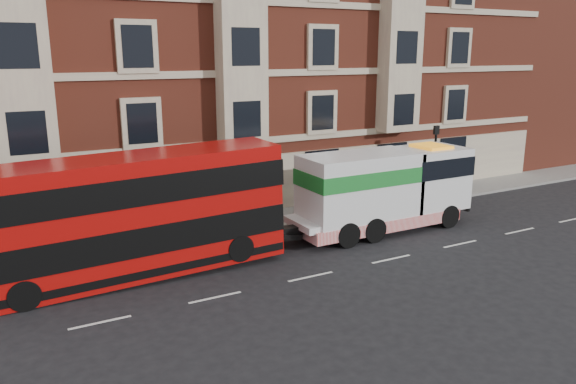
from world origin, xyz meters
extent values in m
plane|color=black|center=(0.00, 0.00, 0.00)|extent=(120.00, 120.00, 0.00)
cube|color=slate|center=(0.00, 7.50, 0.07)|extent=(90.00, 3.00, 0.15)
cube|color=brown|center=(0.50, 15.00, 9.00)|extent=(45.00, 12.00, 18.00)
cube|color=brown|center=(32.00, 14.00, 9.00)|extent=(18.00, 10.00, 18.00)
cylinder|color=black|center=(-6.00, 6.20, 2.15)|extent=(0.14, 0.14, 4.00)
cube|color=black|center=(-6.00, 6.20, 4.25)|extent=(0.35, 0.15, 0.50)
cylinder|color=black|center=(12.00, 6.20, 2.15)|extent=(0.14, 0.14, 4.00)
cube|color=black|center=(12.00, 6.20, 4.25)|extent=(0.35, 0.15, 0.50)
cube|color=#A70B09|center=(-6.04, 3.36, 2.47)|extent=(11.79, 2.63, 4.63)
cube|color=black|center=(-6.04, 3.36, 1.79)|extent=(11.83, 2.69, 1.11)
cube|color=black|center=(-6.04, 3.36, 3.69)|extent=(11.83, 2.69, 1.05)
cylinder|color=black|center=(-10.04, 2.17, 0.55)|extent=(1.10, 0.34, 1.10)
cylinder|color=black|center=(-10.04, 4.55, 0.55)|extent=(1.10, 0.34, 1.10)
cylinder|color=black|center=(-2.04, 2.17, 0.86)|extent=(1.10, 0.34, 1.10)
cylinder|color=black|center=(-2.04, 4.55, 0.86)|extent=(1.10, 0.34, 1.10)
cube|color=silver|center=(5.96, 3.36, 1.00)|extent=(9.48, 2.42, 0.32)
cube|color=silver|center=(9.02, 3.36, 2.37)|extent=(3.37, 2.63, 3.05)
cube|color=silver|center=(4.70, 3.36, 2.42)|extent=(5.69, 2.63, 3.05)
cube|color=#1A7528|center=(4.70, 3.36, 2.95)|extent=(5.74, 2.67, 0.74)
cube|color=red|center=(5.75, 3.36, 0.63)|extent=(8.42, 2.69, 0.58)
cylinder|color=black|center=(9.33, 2.17, 0.58)|extent=(1.16, 0.37, 1.16)
cylinder|color=black|center=(9.33, 4.55, 0.58)|extent=(1.16, 0.37, 1.16)
cylinder|color=black|center=(4.70, 2.17, 0.58)|extent=(1.16, 0.42, 1.16)
cylinder|color=black|center=(4.70, 4.55, 0.58)|extent=(1.16, 0.42, 1.16)
cylinder|color=black|center=(3.22, 2.17, 0.58)|extent=(1.16, 0.42, 1.16)
cylinder|color=black|center=(3.22, 4.55, 0.58)|extent=(1.16, 0.42, 1.16)
imported|color=#1A1D34|center=(-7.64, 7.15, 1.05)|extent=(0.79, 0.70, 1.81)
camera|label=1|loc=(-10.63, -17.58, 8.59)|focal=35.00mm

